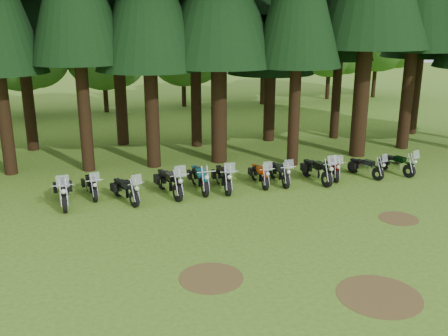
{
  "coord_description": "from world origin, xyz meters",
  "views": [
    {
      "loc": [
        -5.74,
        -14.05,
        6.85
      ],
      "look_at": [
        -0.83,
        5.0,
        1.0
      ],
      "focal_mm": 40.0,
      "sensor_mm": 36.0,
      "label": 1
    }
  ],
  "objects_px": {
    "motorcycle_8": "(317,171)",
    "motorcycle_11": "(397,164)",
    "motorcycle_3": "(170,183)",
    "motorcycle_4": "(200,179)",
    "motorcycle_5": "(223,178)",
    "motorcycle_7": "(280,173)",
    "motorcycle_10": "(366,168)",
    "motorcycle_9": "(334,168)",
    "motorcycle_2": "(126,191)",
    "motorcycle_0": "(63,192)",
    "motorcycle_6": "(260,175)",
    "motorcycle_1": "(91,186)"
  },
  "relations": [
    {
      "from": "motorcycle_8",
      "to": "motorcycle_11",
      "type": "relative_size",
      "value": 1.12
    },
    {
      "from": "motorcycle_3",
      "to": "motorcycle_4",
      "type": "height_order",
      "value": "motorcycle_3"
    },
    {
      "from": "motorcycle_4",
      "to": "motorcycle_5",
      "type": "distance_m",
      "value": 0.99
    },
    {
      "from": "motorcycle_7",
      "to": "motorcycle_10",
      "type": "distance_m",
      "value": 4.12
    },
    {
      "from": "motorcycle_8",
      "to": "motorcycle_9",
      "type": "bearing_deg",
      "value": 12.12
    },
    {
      "from": "motorcycle_10",
      "to": "motorcycle_3",
      "type": "bearing_deg",
      "value": 159.75
    },
    {
      "from": "motorcycle_2",
      "to": "motorcycle_3",
      "type": "height_order",
      "value": "motorcycle_3"
    },
    {
      "from": "motorcycle_3",
      "to": "motorcycle_7",
      "type": "relative_size",
      "value": 1.15
    },
    {
      "from": "motorcycle_0",
      "to": "motorcycle_8",
      "type": "distance_m",
      "value": 10.64
    },
    {
      "from": "motorcycle_5",
      "to": "motorcycle_11",
      "type": "height_order",
      "value": "motorcycle_5"
    },
    {
      "from": "motorcycle_0",
      "to": "motorcycle_9",
      "type": "bearing_deg",
      "value": -1.89
    },
    {
      "from": "motorcycle_5",
      "to": "motorcycle_6",
      "type": "bearing_deg",
      "value": 8.09
    },
    {
      "from": "motorcycle_0",
      "to": "motorcycle_4",
      "type": "height_order",
      "value": "motorcycle_0"
    },
    {
      "from": "motorcycle_10",
      "to": "motorcycle_7",
      "type": "bearing_deg",
      "value": 156.92
    },
    {
      "from": "motorcycle_6",
      "to": "motorcycle_9",
      "type": "height_order",
      "value": "motorcycle_6"
    },
    {
      "from": "motorcycle_2",
      "to": "motorcycle_6",
      "type": "xyz_separation_m",
      "value": [
        5.73,
        0.66,
        -0.02
      ]
    },
    {
      "from": "motorcycle_3",
      "to": "motorcycle_7",
      "type": "bearing_deg",
      "value": -9.78
    },
    {
      "from": "motorcycle_10",
      "to": "motorcycle_11",
      "type": "distance_m",
      "value": 1.63
    },
    {
      "from": "motorcycle_8",
      "to": "motorcycle_11",
      "type": "height_order",
      "value": "motorcycle_8"
    },
    {
      "from": "motorcycle_2",
      "to": "motorcycle_5",
      "type": "relative_size",
      "value": 0.9
    },
    {
      "from": "motorcycle_5",
      "to": "motorcycle_3",
      "type": "bearing_deg",
      "value": -175.75
    },
    {
      "from": "motorcycle_3",
      "to": "motorcycle_6",
      "type": "height_order",
      "value": "motorcycle_3"
    },
    {
      "from": "motorcycle_6",
      "to": "motorcycle_7",
      "type": "distance_m",
      "value": 0.91
    },
    {
      "from": "motorcycle_6",
      "to": "motorcycle_10",
      "type": "xyz_separation_m",
      "value": [
        5.03,
        -0.08,
        -0.01
      ]
    },
    {
      "from": "motorcycle_0",
      "to": "motorcycle_10",
      "type": "bearing_deg",
      "value": -3.26
    },
    {
      "from": "motorcycle_5",
      "to": "motorcycle_6",
      "type": "distance_m",
      "value": 1.69
    },
    {
      "from": "motorcycle_2",
      "to": "motorcycle_9",
      "type": "xyz_separation_m",
      "value": [
        9.28,
        0.82,
        -0.02
      ]
    },
    {
      "from": "motorcycle_7",
      "to": "motorcycle_10",
      "type": "relative_size",
      "value": 1.08
    },
    {
      "from": "motorcycle_3",
      "to": "motorcycle_9",
      "type": "relative_size",
      "value": 1.19
    },
    {
      "from": "motorcycle_7",
      "to": "motorcycle_1",
      "type": "bearing_deg",
      "value": 177.03
    },
    {
      "from": "motorcycle_8",
      "to": "motorcycle_2",
      "type": "bearing_deg",
      "value": 175.3
    },
    {
      "from": "motorcycle_0",
      "to": "motorcycle_6",
      "type": "height_order",
      "value": "motorcycle_0"
    },
    {
      "from": "motorcycle_2",
      "to": "motorcycle_10",
      "type": "bearing_deg",
      "value": -18.44
    },
    {
      "from": "motorcycle_10",
      "to": "motorcycle_1",
      "type": "bearing_deg",
      "value": 156.33
    },
    {
      "from": "motorcycle_4",
      "to": "motorcycle_6",
      "type": "xyz_separation_m",
      "value": [
        2.66,
        0.04,
        -0.05
      ]
    },
    {
      "from": "motorcycle_8",
      "to": "motorcycle_11",
      "type": "xyz_separation_m",
      "value": [
        4.09,
        0.2,
        -0.05
      ]
    },
    {
      "from": "motorcycle_0",
      "to": "motorcycle_9",
      "type": "xyz_separation_m",
      "value": [
        11.62,
        0.59,
        -0.08
      ]
    },
    {
      "from": "motorcycle_1",
      "to": "motorcycle_2",
      "type": "xyz_separation_m",
      "value": [
        1.31,
        -0.97,
        0.03
      ]
    },
    {
      "from": "motorcycle_8",
      "to": "motorcycle_6",
      "type": "bearing_deg",
      "value": 167.59
    },
    {
      "from": "motorcycle_1",
      "to": "motorcycle_2",
      "type": "relative_size",
      "value": 0.96
    },
    {
      "from": "motorcycle_4",
      "to": "motorcycle_0",
      "type": "bearing_deg",
      "value": -178.83
    },
    {
      "from": "motorcycle_1",
      "to": "motorcycle_11",
      "type": "relative_size",
      "value": 0.97
    },
    {
      "from": "motorcycle_9",
      "to": "motorcycle_11",
      "type": "distance_m",
      "value": 3.11
    },
    {
      "from": "motorcycle_8",
      "to": "motorcycle_10",
      "type": "relative_size",
      "value": 1.2
    },
    {
      "from": "motorcycle_10",
      "to": "motorcycle_8",
      "type": "bearing_deg",
      "value": 160.97
    },
    {
      "from": "motorcycle_2",
      "to": "motorcycle_6",
      "type": "relative_size",
      "value": 1.02
    },
    {
      "from": "motorcycle_2",
      "to": "motorcycle_4",
      "type": "distance_m",
      "value": 3.14
    },
    {
      "from": "motorcycle_5",
      "to": "motorcycle_6",
      "type": "relative_size",
      "value": 1.13
    },
    {
      "from": "motorcycle_6",
      "to": "motorcycle_11",
      "type": "relative_size",
      "value": 0.99
    },
    {
      "from": "motorcycle_4",
      "to": "motorcycle_10",
      "type": "distance_m",
      "value": 7.68
    }
  ]
}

